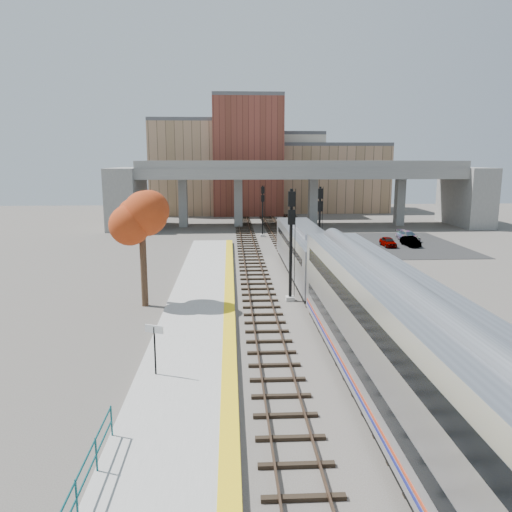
{
  "coord_description": "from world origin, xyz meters",
  "views": [
    {
      "loc": [
        -5.26,
        -27.98,
        9.75
      ],
      "look_at": [
        -3.3,
        9.12,
        2.5
      ],
      "focal_mm": 35.0,
      "sensor_mm": 36.0,
      "label": 1
    }
  ],
  "objects_px": {
    "coach": "(396,345)",
    "tree": "(142,223)",
    "signal_mast_far": "(263,213)",
    "signal_mast_near": "(291,245)",
    "car_c": "(408,236)",
    "signal_mast_mid": "(319,226)",
    "car_a": "(388,242)",
    "locomotive": "(306,251)",
    "car_b": "(410,241)"
  },
  "relations": [
    {
      "from": "locomotive",
      "to": "signal_mast_near",
      "type": "height_order",
      "value": "signal_mast_near"
    },
    {
      "from": "signal_mast_mid",
      "to": "signal_mast_far",
      "type": "bearing_deg",
      "value": 103.23
    },
    {
      "from": "coach",
      "to": "tree",
      "type": "relative_size",
      "value": 3.31
    },
    {
      "from": "coach",
      "to": "car_a",
      "type": "height_order",
      "value": "coach"
    },
    {
      "from": "locomotive",
      "to": "car_b",
      "type": "height_order",
      "value": "locomotive"
    },
    {
      "from": "car_c",
      "to": "locomotive",
      "type": "bearing_deg",
      "value": -139.98
    },
    {
      "from": "coach",
      "to": "locomotive",
      "type": "bearing_deg",
      "value": 90.0
    },
    {
      "from": "locomotive",
      "to": "signal_mast_near",
      "type": "xyz_separation_m",
      "value": [
        -2.1,
        -6.87,
        1.71
      ]
    },
    {
      "from": "coach",
      "to": "signal_mast_far",
      "type": "distance_m",
      "value": 45.05
    },
    {
      "from": "car_c",
      "to": "car_b",
      "type": "bearing_deg",
      "value": -115.78
    },
    {
      "from": "locomotive",
      "to": "car_c",
      "type": "bearing_deg",
      "value": 50.11
    },
    {
      "from": "coach",
      "to": "car_a",
      "type": "distance_m",
      "value": 38.65
    },
    {
      "from": "signal_mast_near",
      "to": "car_a",
      "type": "xyz_separation_m",
      "value": [
        13.62,
        21.09,
        -3.41
      ]
    },
    {
      "from": "signal_mast_mid",
      "to": "car_b",
      "type": "relative_size",
      "value": 2.19
    },
    {
      "from": "locomotive",
      "to": "car_b",
      "type": "relative_size",
      "value": 5.72
    },
    {
      "from": "signal_mast_mid",
      "to": "car_c",
      "type": "xyz_separation_m",
      "value": [
        13.23,
        13.26,
        -3.04
      ]
    },
    {
      "from": "tree",
      "to": "car_c",
      "type": "bearing_deg",
      "value": 43.32
    },
    {
      "from": "signal_mast_near",
      "to": "car_a",
      "type": "bearing_deg",
      "value": 57.14
    },
    {
      "from": "coach",
      "to": "signal_mast_mid",
      "type": "distance_m",
      "value": 27.65
    },
    {
      "from": "locomotive",
      "to": "signal_mast_far",
      "type": "height_order",
      "value": "signal_mast_far"
    },
    {
      "from": "car_a",
      "to": "signal_mast_mid",
      "type": "bearing_deg",
      "value": -135.96
    },
    {
      "from": "signal_mast_mid",
      "to": "car_a",
      "type": "bearing_deg",
      "value": 44.19
    },
    {
      "from": "car_a",
      "to": "car_c",
      "type": "xyz_separation_m",
      "value": [
        3.71,
        4.0,
        0.03
      ]
    },
    {
      "from": "coach",
      "to": "tree",
      "type": "bearing_deg",
      "value": 128.49
    },
    {
      "from": "signal_mast_far",
      "to": "tree",
      "type": "relative_size",
      "value": 0.85
    },
    {
      "from": "locomotive",
      "to": "signal_mast_mid",
      "type": "relative_size",
      "value": 2.62
    },
    {
      "from": "coach",
      "to": "car_b",
      "type": "xyz_separation_m",
      "value": [
        14.14,
        36.94,
        -2.21
      ]
    },
    {
      "from": "locomotive",
      "to": "car_b",
      "type": "xyz_separation_m",
      "value": [
        14.14,
        14.33,
        -1.69
      ]
    },
    {
      "from": "coach",
      "to": "signal_mast_mid",
      "type": "relative_size",
      "value": 3.44
    },
    {
      "from": "locomotive",
      "to": "car_c",
      "type": "distance_m",
      "value": 23.81
    },
    {
      "from": "signal_mast_near",
      "to": "car_c",
      "type": "height_order",
      "value": "signal_mast_near"
    },
    {
      "from": "car_c",
      "to": "coach",
      "type": "bearing_deg",
      "value": -120.55
    },
    {
      "from": "car_c",
      "to": "signal_mast_far",
      "type": "bearing_deg",
      "value": 156.37
    },
    {
      "from": "coach",
      "to": "car_b",
      "type": "height_order",
      "value": "coach"
    },
    {
      "from": "signal_mast_near",
      "to": "car_a",
      "type": "relative_size",
      "value": 2.44
    },
    {
      "from": "locomotive",
      "to": "car_b",
      "type": "bearing_deg",
      "value": 45.39
    },
    {
      "from": "signal_mast_near",
      "to": "car_a",
      "type": "distance_m",
      "value": 25.34
    },
    {
      "from": "car_a",
      "to": "locomotive",
      "type": "bearing_deg",
      "value": -129.18
    },
    {
      "from": "car_b",
      "to": "car_c",
      "type": "bearing_deg",
      "value": 69.88
    },
    {
      "from": "tree",
      "to": "car_a",
      "type": "distance_m",
      "value": 32.41
    },
    {
      "from": "car_b",
      "to": "locomotive",
      "type": "bearing_deg",
      "value": -139.04
    },
    {
      "from": "locomotive",
      "to": "car_a",
      "type": "distance_m",
      "value": 18.38
    },
    {
      "from": "signal_mast_far",
      "to": "car_b",
      "type": "height_order",
      "value": "signal_mast_far"
    },
    {
      "from": "locomotive",
      "to": "tree",
      "type": "xyz_separation_m",
      "value": [
        -12.02,
        -7.48,
        3.33
      ]
    },
    {
      "from": "car_a",
      "to": "signal_mast_far",
      "type": "bearing_deg",
      "value": 148.87
    },
    {
      "from": "car_b",
      "to": "signal_mast_near",
      "type": "bearing_deg",
      "value": -131.87
    },
    {
      "from": "tree",
      "to": "car_a",
      "type": "height_order",
      "value": "tree"
    },
    {
      "from": "signal_mast_mid",
      "to": "car_a",
      "type": "xyz_separation_m",
      "value": [
        9.52,
        9.26,
        -3.07
      ]
    },
    {
      "from": "signal_mast_mid",
      "to": "car_c",
      "type": "distance_m",
      "value": 18.98
    },
    {
      "from": "car_c",
      "to": "signal_mast_near",
      "type": "bearing_deg",
      "value": -134.73
    }
  ]
}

